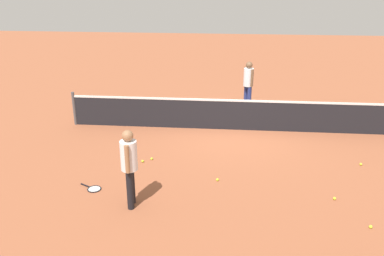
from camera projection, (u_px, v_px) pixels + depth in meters
The scene contains 12 objects.
ground_plane at pixel (233, 130), 12.50m from camera, with size 40.00×40.00×0.00m, color #9E5638.
court_net at pixel (233, 114), 12.32m from camera, with size 10.09×0.09×1.07m.
player_near_side at pixel (129, 162), 8.12m from camera, with size 0.37×0.53×1.70m.
player_far_side at pixel (248, 81), 13.97m from camera, with size 0.47×0.49×1.70m.
tennis_racket_near_player at pixel (93, 189), 9.11m from camera, with size 0.60×0.42×0.03m.
tennis_racket_far_player at pixel (262, 102), 15.03m from camera, with size 0.61×0.40×0.03m.
tennis_ball_near_player at pixel (361, 164), 10.20m from camera, with size 0.07×0.07×0.07m, color #C6E033.
tennis_ball_by_net at pixel (143, 161), 10.37m from camera, with size 0.07×0.07×0.07m, color #C6E033.
tennis_ball_midcourt at pixel (335, 198), 8.68m from camera, with size 0.07×0.07×0.07m, color #C6E033.
tennis_ball_baseline at pixel (152, 159), 10.50m from camera, with size 0.07×0.07×0.07m, color #C6E033.
tennis_ball_stray_left at pixel (217, 180), 9.46m from camera, with size 0.07×0.07×0.07m, color #C6E033.
tennis_ball_stray_right at pixel (371, 227), 7.72m from camera, with size 0.07×0.07×0.07m, color #C6E033.
Camera 1 is at (-0.21, -11.68, 4.62)m, focal length 37.79 mm.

